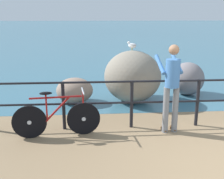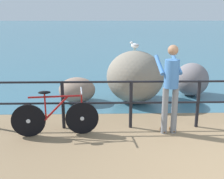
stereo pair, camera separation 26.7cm
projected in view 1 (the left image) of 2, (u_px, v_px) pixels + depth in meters
name	position (u px, v px, depth m)	size (l,w,h in m)	color
ground_plane	(118.00, 43.00, 23.50)	(120.00, 120.00, 0.10)	#846B4C
sea_surface	(104.00, 27.00, 50.14)	(120.00, 90.00, 0.01)	#38667A
promenade_railing	(198.00, 97.00, 5.87)	(8.54, 0.07, 1.02)	black
bicycle	(57.00, 118.00, 5.41)	(1.69, 0.48, 0.92)	black
person_at_railing	(172.00, 85.00, 5.47)	(0.49, 0.66, 1.78)	slate
breakwater_boulder_main	(133.00, 76.00, 7.53)	(1.54, 1.60, 1.39)	gray
breakwater_boulder_left	(75.00, 90.00, 7.49)	(0.99, 0.88, 0.68)	gray
breakwater_boulder_right	(187.00, 79.00, 8.23)	(0.97, 0.98, 0.96)	slate
seagull	(132.00, 45.00, 7.40)	(0.27, 0.30, 0.23)	gold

